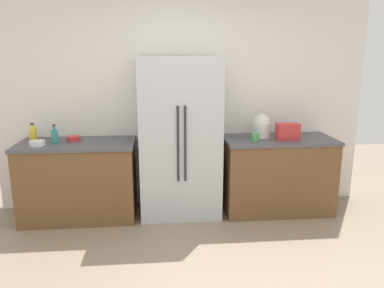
{
  "coord_description": "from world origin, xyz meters",
  "views": [
    {
      "loc": [
        -0.32,
        -2.7,
        1.9
      ],
      "look_at": [
        -0.03,
        0.48,
        1.14
      ],
      "focal_mm": 34.91,
      "sensor_mm": 36.0,
      "label": 1
    }
  ],
  "objects": [
    {
      "name": "bowl_b",
      "position": [
        -1.66,
        1.48,
        0.95
      ],
      "size": [
        0.17,
        0.17,
        0.05
      ],
      "primitive_type": "cylinder",
      "color": "white",
      "rests_on": "counter_left"
    },
    {
      "name": "counter_left",
      "position": [
        -1.27,
        1.6,
        0.46
      ],
      "size": [
        1.33,
        0.68,
        0.92
      ],
      "color": "brown",
      "rests_on": "ground_plane"
    },
    {
      "name": "kitchen_back_panel",
      "position": [
        0.0,
        1.99,
        1.31
      ],
      "size": [
        4.61,
        0.1,
        2.62
      ],
      "primitive_type": "cube",
      "color": "silver",
      "rests_on": "ground_plane"
    },
    {
      "name": "bottle_a",
      "position": [
        -1.49,
        1.58,
        1.01
      ],
      "size": [
        0.07,
        0.07,
        0.22
      ],
      "color": "teal",
      "rests_on": "counter_left"
    },
    {
      "name": "bottle_b",
      "position": [
        -1.77,
        1.7,
        1.01
      ],
      "size": [
        0.08,
        0.08,
        0.21
      ],
      "color": "yellow",
      "rests_on": "counter_left"
    },
    {
      "name": "bowl_a",
      "position": [
        -1.31,
        1.69,
        0.95
      ],
      "size": [
        0.16,
        0.16,
        0.05
      ],
      "primitive_type": "cylinder",
      "color": "red",
      "rests_on": "counter_left"
    },
    {
      "name": "cup_a",
      "position": [
        1.25,
        1.75,
        0.98
      ],
      "size": [
        0.09,
        0.09,
        0.11
      ],
      "primitive_type": "cylinder",
      "color": "purple",
      "rests_on": "counter_right"
    },
    {
      "name": "cup_b",
      "position": [
        0.8,
        1.44,
        0.98
      ],
      "size": [
        0.09,
        0.09,
        0.1
      ],
      "primitive_type": "cylinder",
      "color": "green",
      "rests_on": "counter_right"
    },
    {
      "name": "refrigerator",
      "position": [
        -0.06,
        1.61,
        0.95
      ],
      "size": [
        0.95,
        0.63,
        1.89
      ],
      "color": "#B7BABF",
      "rests_on": "ground_plane"
    },
    {
      "name": "rice_cooker",
      "position": [
        0.94,
        1.68,
        1.06
      ],
      "size": [
        0.23,
        0.23,
        0.29
      ],
      "color": "silver",
      "rests_on": "counter_right"
    },
    {
      "name": "counter_right",
      "position": [
        1.14,
        1.6,
        0.46
      ],
      "size": [
        1.34,
        0.68,
        0.92
      ],
      "color": "brown",
      "rests_on": "ground_plane"
    },
    {
      "name": "toaster",
      "position": [
        1.21,
        1.52,
        1.02
      ],
      "size": [
        0.26,
        0.15,
        0.19
      ],
      "primitive_type": "cube",
      "color": "red",
      "rests_on": "counter_right"
    }
  ]
}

